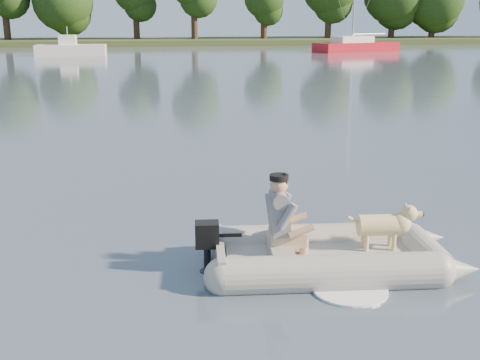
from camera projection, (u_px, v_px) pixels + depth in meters
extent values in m
plane|color=slate|center=(286.00, 294.00, 6.61)|extent=(160.00, 160.00, 0.00)
cube|color=#47512D|center=(160.00, 42.00, 65.68)|extent=(160.00, 12.00, 0.70)
cylinder|color=#332316|center=(7.00, 25.00, 61.99)|extent=(0.70, 0.70, 4.24)
cylinder|color=#332316|center=(65.00, 31.00, 63.29)|extent=(0.70, 0.70, 2.94)
sphere|color=#2B4918|center=(63.00, 1.00, 62.50)|extent=(6.27, 6.27, 6.27)
cylinder|color=#332316|center=(137.00, 27.00, 64.87)|extent=(0.70, 0.70, 3.67)
cylinder|color=#332316|center=(194.00, 24.00, 63.96)|extent=(0.70, 0.70, 4.29)
cylinder|color=#332316|center=(264.00, 29.00, 65.46)|extent=(0.70, 0.70, 3.21)
cylinder|color=#332316|center=(328.00, 25.00, 67.03)|extent=(0.70, 0.70, 3.94)
cylinder|color=#332316|center=(391.00, 27.00, 68.44)|extent=(0.70, 0.70, 3.52)
cylinder|color=#332316|center=(432.00, 28.00, 68.95)|extent=(0.70, 0.70, 3.21)
cube|color=#AD1320|center=(356.00, 48.00, 52.09)|extent=(8.13, 4.87, 0.98)
cube|color=white|center=(352.00, 40.00, 51.67)|extent=(3.81, 2.82, 0.59)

